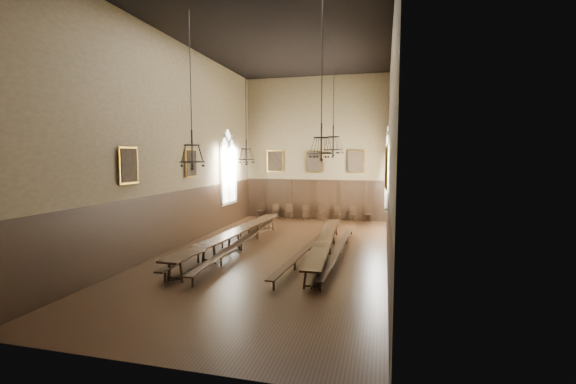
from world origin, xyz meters
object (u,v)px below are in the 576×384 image
at_px(chandelier_front_right, 321,142).
at_px(chair_7, 368,217).
at_px(bench_left_outer, 222,242).
at_px(chandelier_back_right, 333,143).
at_px(chair_1, 276,214).
at_px(bench_right_inner, 310,248).
at_px(chandelier_back_left, 246,152).
at_px(table_left, 234,240).
at_px(chair_6, 352,217).
at_px(chair_0, 260,213).
at_px(chair_3, 306,215).
at_px(bench_left_inner, 241,244).
at_px(chair_4, 320,216).
at_px(chair_2, 289,214).
at_px(chandelier_front_left, 192,152).
at_px(chair_5, 336,217).
at_px(table_right, 325,247).
at_px(bench_right_outer, 340,249).

bearing_deg(chandelier_front_right, chair_7, 84.57).
bearing_deg(chandelier_front_right, bench_left_outer, 148.38).
bearing_deg(chandelier_back_right, chair_1, 126.12).
distance_m(bench_right_inner, chandelier_back_left, 5.91).
height_order(table_left, chandelier_front_right, chandelier_front_right).
xyz_separation_m(table_left, chair_6, (4.39, 8.44, -0.12)).
xyz_separation_m(chair_0, chair_3, (3.04, 0.01, -0.03)).
xyz_separation_m(bench_left_inner, chandelier_front_right, (3.85, -2.75, 4.20)).
distance_m(chair_3, chair_4, 0.93).
relative_size(bench_left_inner, chair_3, 11.36).
relative_size(chair_2, chandelier_front_left, 0.18).
height_order(chair_3, chair_5, chair_5).
xyz_separation_m(chair_6, chair_7, (0.94, 0.08, 0.02)).
xyz_separation_m(bench_left_outer, chair_6, (4.98, 8.37, -0.02)).
height_order(table_left, chair_1, chair_1).
distance_m(chair_7, chandelier_front_right, 12.22).
relative_size(chair_2, chair_4, 1.06).
relative_size(chair_3, chandelier_front_left, 0.17).
relative_size(table_right, chair_0, 9.22).
relative_size(bench_left_outer, chair_0, 10.30).
height_order(bench_right_outer, chair_0, chair_0).
relative_size(chair_4, chair_5, 1.00).
bearing_deg(chair_3, table_right, -86.31).
bearing_deg(chair_4, chandelier_back_right, -59.42).
distance_m(chair_0, chandelier_front_left, 12.02).
xyz_separation_m(bench_left_inner, chair_7, (4.94, 8.67, 0.01)).
relative_size(chair_2, chandelier_back_right, 0.20).
distance_m(table_left, chandelier_back_right, 6.22).
relative_size(chair_0, chair_1, 1.05).
height_order(chair_6, chandelier_back_right, chandelier_back_right).
xyz_separation_m(chair_2, chair_6, (4.05, -0.01, -0.02)).
bearing_deg(chair_7, chair_6, -175.38).
relative_size(chair_0, chandelier_back_left, 0.19).
height_order(bench_left_outer, chair_7, chair_7).
relative_size(chair_2, chair_6, 1.07).
xyz_separation_m(table_right, chandelier_front_left, (-4.30, -2.86, 3.80)).
bearing_deg(chandelier_front_right, chandelier_back_left, 130.62).
xyz_separation_m(bench_right_outer, chandelier_front_right, (-0.32, -3.02, 4.21)).
xyz_separation_m(table_left, bench_right_inner, (3.37, -0.09, -0.12)).
xyz_separation_m(table_right, chair_4, (-1.56, 8.45, -0.08)).
height_order(chair_0, chair_7, chair_0).
bearing_deg(chandelier_front_right, chandelier_back_right, 93.22).
bearing_deg(chandelier_back_right, chandelier_back_left, 178.87).
xyz_separation_m(bench_left_inner, chandelier_back_right, (3.56, 2.43, 4.33)).
bearing_deg(chair_5, chair_1, -169.89).
bearing_deg(chandelier_back_right, chandelier_front_left, -129.62).
height_order(chair_5, chandelier_front_right, chandelier_front_right).
bearing_deg(chair_4, chandelier_front_left, -87.34).
bearing_deg(bench_right_inner, chair_0, 120.14).
height_order(chair_2, chandelier_back_left, chandelier_back_left).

